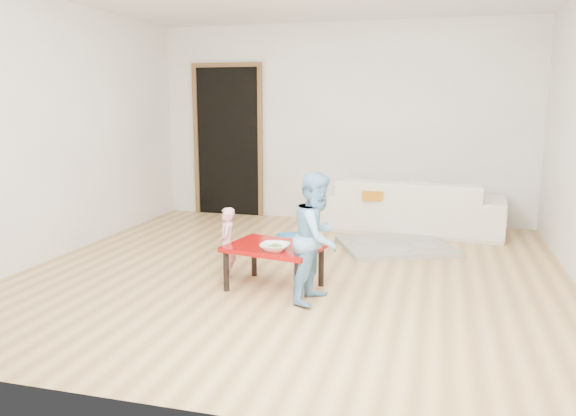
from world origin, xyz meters
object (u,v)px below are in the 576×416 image
at_px(red_table, 274,267).
at_px(child_pink, 227,244).
at_px(sofa, 410,205).
at_px(basin, 291,240).
at_px(child_blue, 317,238).
at_px(bowl, 275,247).

xyz_separation_m(red_table, child_pink, (-0.49, 0.14, 0.14)).
bearing_deg(sofa, basin, 46.01).
bearing_deg(basin, child_blue, -68.17).
relative_size(child_blue, basin, 2.90).
bearing_deg(child_pink, child_blue, 51.15).
height_order(bowl, child_blue, child_blue).
bearing_deg(red_table, child_pink, 164.20).
bearing_deg(bowl, child_pink, 150.47).
distance_m(child_pink, basin, 1.38).
relative_size(sofa, bowl, 9.35).
relative_size(red_table, child_pink, 1.17).
bearing_deg(basin, sofa, 41.42).
relative_size(child_pink, child_blue, 0.63).
xyz_separation_m(child_pink, basin, (0.24, 1.33, -0.27)).
relative_size(sofa, red_table, 2.90).
distance_m(sofa, bowl, 2.89).
distance_m(red_table, child_pink, 0.52).
height_order(red_table, child_blue, child_blue).
relative_size(red_table, basin, 2.14).
distance_m(bowl, child_pink, 0.63).
bearing_deg(child_blue, child_pink, 80.78).
xyz_separation_m(bowl, child_pink, (-0.54, 0.31, -0.08)).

